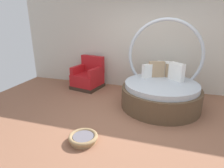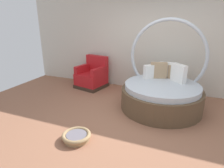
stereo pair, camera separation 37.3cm
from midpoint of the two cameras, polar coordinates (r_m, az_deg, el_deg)
The scene contains 5 objects.
ground_plane at distance 4.01m, azimuth 7.96°, elevation -11.73°, with size 8.00×8.00×0.02m, color #936047.
back_wall at distance 5.65m, azimuth 14.55°, elevation 13.91°, with size 8.00×0.12×3.17m, color beige.
round_daybed at distance 4.68m, azimuth 16.94°, elevation -2.06°, with size 1.85×1.85×2.05m.
red_armchair at distance 5.91m, azimuth -4.12°, elevation 2.25°, with size 0.95×0.95×0.94m.
pet_basket at distance 3.48m, azimuth -7.45°, elevation -15.28°, with size 0.51×0.51×0.13m.
Camera 2 is at (0.96, -3.30, 2.02)m, focal length 30.65 mm.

